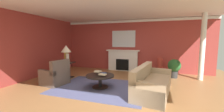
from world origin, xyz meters
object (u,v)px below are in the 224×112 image
object	(u,v)px
sofa	(152,84)
vase_tall_corner	(160,66)
side_table	(67,69)
table_lamp	(66,50)
vase_on_side_table	(68,58)
potted_plant	(174,67)
mantel_mirror	(124,39)
armchair_near_window	(56,76)
fireplace	(123,61)
coffee_table	(100,78)

from	to	relation	value
sofa	vase_tall_corner	size ratio (longest dim) A/B	2.70
side_table	table_lamp	bearing A→B (deg)	-90.00
vase_on_side_table	potted_plant	bearing A→B (deg)	20.24
mantel_mirror	table_lamp	xyz separation A→B (m)	(-2.01, -2.35, -0.52)
armchair_near_window	side_table	xyz separation A→B (m)	(-0.17, 0.92, 0.09)
mantel_mirror	sofa	size ratio (longest dim) A/B	0.58
mantel_mirror	sofa	distance (m)	3.75
fireplace	potted_plant	world-z (taller)	fireplace
armchair_near_window	potted_plant	distance (m)	4.99
mantel_mirror	vase_on_side_table	bearing A→B (deg)	-126.99
fireplace	armchair_near_window	world-z (taller)	fireplace
armchair_near_window	table_lamp	xyz separation A→B (m)	(-0.17, 0.92, 0.92)
side_table	vase_tall_corner	distance (m)	4.38
sofa	armchair_near_window	size ratio (longest dim) A/B	2.33
armchair_near_window	vase_tall_corner	distance (m)	4.72
mantel_mirror	vase_tall_corner	distance (m)	2.37
fireplace	mantel_mirror	xyz separation A→B (m)	(-0.00, 0.12, 1.20)
sofa	armchair_near_window	world-z (taller)	armchair_near_window
fireplace	armchair_near_window	bearing A→B (deg)	-120.22
armchair_near_window	vase_tall_corner	size ratio (longest dim) A/B	1.16
vase_tall_corner	potted_plant	size ratio (longest dim) A/B	0.98
fireplace	table_lamp	size ratio (longest dim) A/B	2.40
coffee_table	vase_tall_corner	distance (m)	3.35
vase_on_side_table	coffee_table	bearing A→B (deg)	-19.18
vase_tall_corner	side_table	bearing A→B (deg)	-153.83
table_lamp	sofa	bearing A→B (deg)	-10.87
side_table	vase_tall_corner	bearing A→B (deg)	26.17
fireplace	vase_on_side_table	bearing A→B (deg)	-128.38
mantel_mirror	vase_on_side_table	xyz separation A→B (m)	(-1.86, -2.47, -0.85)
side_table	vase_tall_corner	xyz separation A→B (m)	(3.93, 1.93, 0.01)
coffee_table	potted_plant	bearing A→B (deg)	40.30
fireplace	armchair_near_window	distance (m)	3.66
potted_plant	vase_tall_corner	bearing A→B (deg)	143.97
table_lamp	vase_tall_corner	world-z (taller)	table_lamp
sofa	coffee_table	world-z (taller)	sofa
mantel_mirror	sofa	xyz separation A→B (m)	(1.64, -3.05, -1.45)
fireplace	armchair_near_window	xyz separation A→B (m)	(-1.84, -3.15, -0.24)
fireplace	coffee_table	distance (m)	2.97
coffee_table	table_lamp	world-z (taller)	table_lamp
fireplace	mantel_mirror	size ratio (longest dim) A/B	1.39
coffee_table	side_table	size ratio (longest dim) A/B	1.43
fireplace	table_lamp	distance (m)	3.08
vase_on_side_table	fireplace	bearing A→B (deg)	51.62
vase_tall_corner	potted_plant	xyz separation A→B (m)	(0.60, -0.44, 0.08)
table_lamp	vase_on_side_table	xyz separation A→B (m)	(0.15, -0.12, -0.33)
fireplace	coffee_table	xyz separation A→B (m)	(-0.11, -2.96, -0.21)
potted_plant	sofa	bearing A→B (deg)	-111.82
side_table	vase_on_side_table	bearing A→B (deg)	-38.66
table_lamp	potted_plant	bearing A→B (deg)	18.26
fireplace	vase_tall_corner	size ratio (longest dim) A/B	2.20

